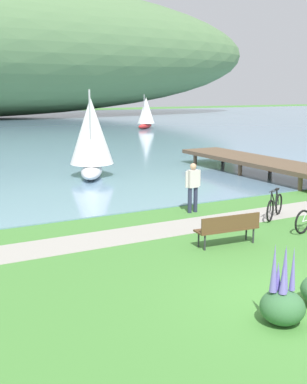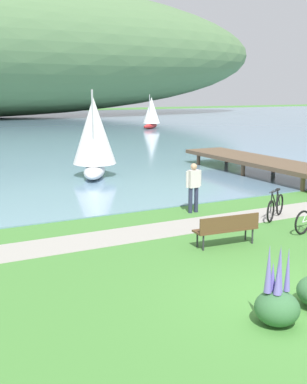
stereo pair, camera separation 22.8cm
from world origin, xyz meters
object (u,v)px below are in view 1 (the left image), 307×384
bicycle_beside_path (275,206)px  person_at_shoreline (193,184)px  park_bench_near_camera (228,227)px  sailboat_nearest_to_shore (91,136)px  sailboat_mid_bay (146,112)px

bicycle_beside_path → person_at_shoreline: size_ratio=0.89×
park_bench_near_camera → person_at_shoreline: bearing=71.9°
sailboat_nearest_to_shore → person_at_shoreline: bearing=-86.4°
person_at_shoreline → sailboat_mid_bay: size_ratio=0.47×
person_at_shoreline → sailboat_nearest_to_shore: 8.20m
park_bench_near_camera → sailboat_mid_bay: sailboat_mid_bay is taller
person_at_shoreline → park_bench_near_camera: bearing=-108.1°
bicycle_beside_path → park_bench_near_camera: bearing=-152.5°
person_at_shoreline → sailboat_mid_bay: sailboat_mid_bay is taller
sailboat_mid_bay → bicycle_beside_path: bearing=-111.1°
park_bench_near_camera → person_at_shoreline: size_ratio=1.07×
park_bench_near_camera → sailboat_nearest_to_shore: (0.64, 11.66, 1.46)m
sailboat_mid_bay → sailboat_nearest_to_shore: bearing=-122.5°
bicycle_beside_path → person_at_shoreline: 2.80m
bicycle_beside_path → sailboat_nearest_to_shore: 10.46m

